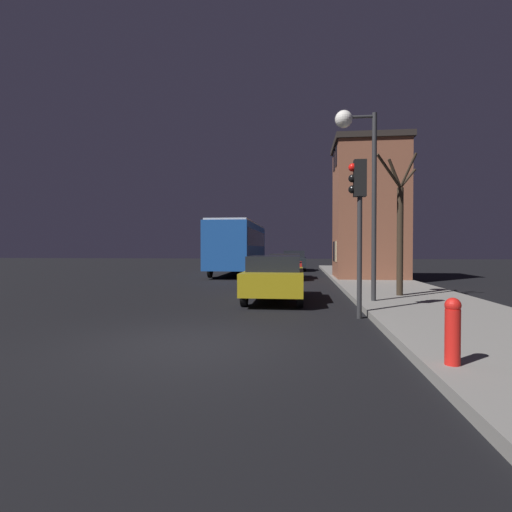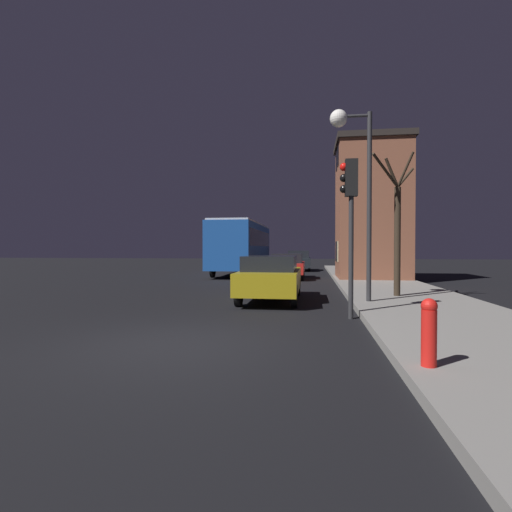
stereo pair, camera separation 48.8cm
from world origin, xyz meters
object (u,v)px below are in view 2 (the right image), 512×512
Objects in this scene: traffic_light at (350,204)px; bare_tree at (397,226)px; bus at (242,244)px; fire_hydrant at (429,331)px; car_far_lane at (299,260)px; streetlamp at (352,156)px; car_mid_lane at (288,265)px; car_near_lane at (271,277)px.

bare_tree is (1.85, 3.65, -0.36)m from traffic_light.
fire_hydrant is at bearing -73.68° from bus.
bus is (-7.43, 13.02, -0.41)m from bare_tree.
car_far_lane is at bearing 51.45° from bus.
bare_tree is at bearing 63.10° from traffic_light.
bare_tree is 14.99m from bus.
streetlamp reaches higher than car_mid_lane.
traffic_light is at bearing -96.82° from streetlamp.
car_far_lane is at bearing 88.88° from car_near_lane.
car_far_lane is (0.35, 18.18, 0.00)m from car_near_lane.
car_mid_lane reaches higher than fire_hydrant.
bare_tree is 0.43× the size of bus.
streetlamp reaches higher than car_near_lane.
bare_tree reaches higher than car_far_lane.
car_mid_lane is 0.99× the size of car_far_lane.
bare_tree reaches higher than car_mid_lane.
car_far_lane reaches higher than fire_hydrant.
car_far_lane is (-2.15, 19.13, -3.67)m from streetlamp.
traffic_light is 5.01m from fire_hydrant.
bare_tree is at bearing 43.22° from streetlamp.
streetlamp is 6.29× the size of fire_hydrant.
streetlamp is 2.73m from traffic_light.
fire_hydrant is (0.36, -6.62, -3.83)m from streetlamp.
car_near_lane is 4.96× the size of fire_hydrant.
car_near_lane is at bearing 159.24° from streetlamp.
traffic_light is 4.32× the size of fire_hydrant.
streetlamp is at bearing -76.65° from car_mid_lane.
car_far_lane is at bearing 96.42° from streetlamp.
car_near_lane is 9.74m from car_mid_lane.
car_near_lane is (-2.51, 0.95, -3.68)m from streetlamp.
bus reaches higher than fire_hydrant.
bare_tree is 4.46m from car_near_lane.
bus is (-5.83, 14.51, -2.43)m from streetlamp.
car_mid_lane is 17.55m from fire_hydrant.
car_mid_lane is at bearing -92.59° from car_far_lane.
car_far_lane is (3.68, 4.62, -1.25)m from bus.
fire_hydrant is at bearing -82.17° from traffic_light.
traffic_light is 0.93× the size of car_mid_lane.
traffic_light is 21.46m from car_far_lane.
bare_tree reaches higher than fire_hydrant.
car_mid_lane is (3.30, -3.83, -1.28)m from bus.
traffic_light is at bearing -79.94° from car_mid_lane.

